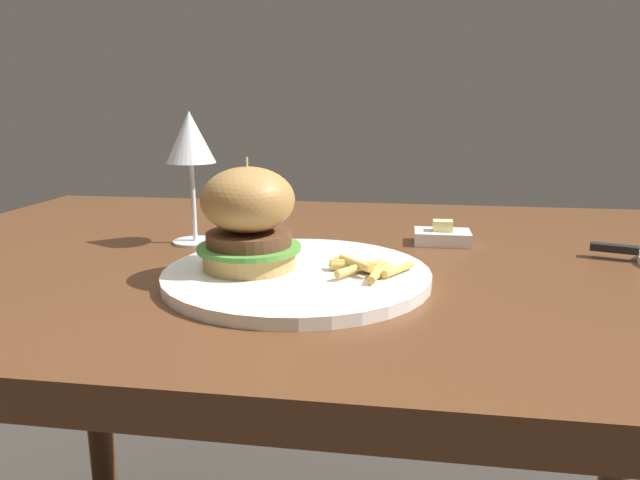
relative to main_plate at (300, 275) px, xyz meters
name	(u,v)px	position (x,y,z in m)	size (l,w,h in m)	color
dining_table	(316,309)	(0.00, 0.14, -0.10)	(1.30, 0.85, 0.74)	#56331C
main_plate	(300,275)	(0.00, 0.00, 0.00)	(0.32, 0.32, 0.01)	white
burger_sandwich	(248,218)	(-0.06, 0.00, 0.07)	(0.12, 0.12, 0.13)	tan
fries_pile	(366,267)	(0.08, 0.00, 0.01)	(0.10, 0.08, 0.02)	#E0B251
wine_glass	(190,143)	(-0.19, 0.17, 0.14)	(0.07, 0.07, 0.20)	silver
butter_dish	(442,236)	(0.18, 0.22, 0.00)	(0.08, 0.06, 0.04)	white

